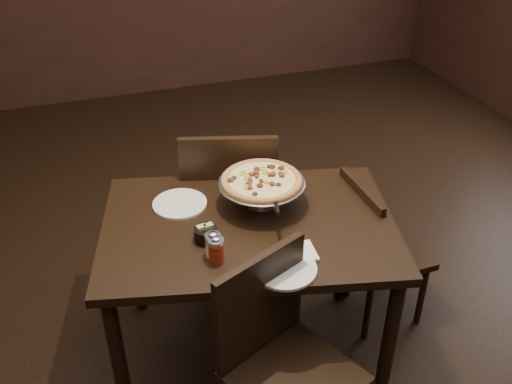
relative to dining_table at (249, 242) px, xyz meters
name	(u,v)px	position (x,y,z in m)	size (l,w,h in m)	color
room	(279,89)	(0.10, -0.05, 0.72)	(6.04, 7.04, 2.84)	black
dining_table	(249,242)	(0.00, 0.00, 0.00)	(1.41, 1.11, 0.78)	black
pizza_stand	(262,181)	(0.10, 0.11, 0.23)	(0.38, 0.38, 0.16)	silver
parmesan_shaker	(213,245)	(-0.20, -0.16, 0.16)	(0.06, 0.06, 0.11)	#FAF5C2
pepper_flake_shaker	(216,249)	(-0.20, -0.19, 0.16)	(0.06, 0.06, 0.11)	maroon
packet_caddy	(206,234)	(-0.20, -0.05, 0.14)	(0.10, 0.10, 0.08)	black
napkin_stack	(299,253)	(0.12, -0.26, 0.11)	(0.13, 0.13, 0.01)	white
plate_left	(180,204)	(-0.25, 0.23, 0.11)	(0.24, 0.24, 0.01)	white
plate_near	(285,269)	(0.03, -0.33, 0.11)	(0.25, 0.25, 0.01)	white
serving_spatula	(276,206)	(0.09, -0.09, 0.23)	(0.13, 0.13, 0.02)	silver
chair_far	(230,203)	(0.06, 0.51, -0.13)	(0.58, 0.58, 1.00)	black
chair_near	(281,357)	(-0.04, -0.50, -0.17)	(0.57, 0.57, 0.92)	black
chair_side	(374,246)	(0.67, 0.04, -0.23)	(0.39, 0.39, 0.83)	black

